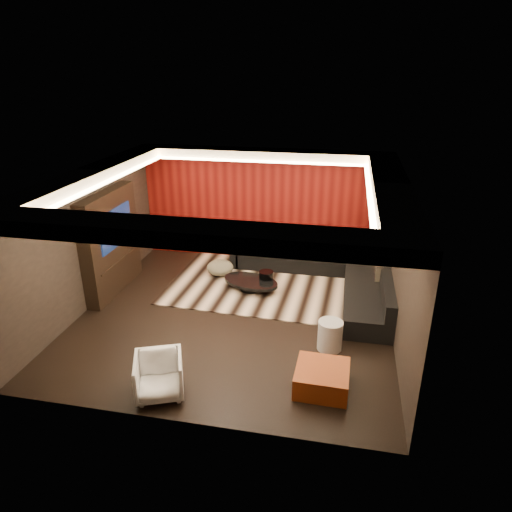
% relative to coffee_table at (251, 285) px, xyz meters
% --- Properties ---
extents(floor, '(6.00, 6.00, 0.02)m').
position_rel_coffee_table_xyz_m(floor, '(-0.07, -1.14, -0.14)').
color(floor, black).
rests_on(floor, ground).
extents(ceiling, '(6.00, 6.00, 0.02)m').
position_rel_coffee_table_xyz_m(ceiling, '(-0.07, -1.14, 2.68)').
color(ceiling, silver).
rests_on(ceiling, ground).
extents(wall_back, '(6.00, 0.02, 2.80)m').
position_rel_coffee_table_xyz_m(wall_back, '(-0.07, 1.87, 1.27)').
color(wall_back, black).
rests_on(wall_back, ground).
extents(wall_left, '(0.02, 6.00, 2.80)m').
position_rel_coffee_table_xyz_m(wall_left, '(-3.08, -1.14, 1.27)').
color(wall_left, black).
rests_on(wall_left, ground).
extents(wall_right, '(0.02, 6.00, 2.80)m').
position_rel_coffee_table_xyz_m(wall_right, '(2.94, -1.14, 1.27)').
color(wall_right, black).
rests_on(wall_right, ground).
extents(red_feature_wall, '(5.98, 0.05, 2.78)m').
position_rel_coffee_table_xyz_m(red_feature_wall, '(-0.07, 1.83, 1.27)').
color(red_feature_wall, '#6B0C0A').
rests_on(red_feature_wall, ground).
extents(soffit_back, '(6.00, 0.60, 0.22)m').
position_rel_coffee_table_xyz_m(soffit_back, '(-0.07, 1.56, 2.56)').
color(soffit_back, silver).
rests_on(soffit_back, ground).
extents(soffit_front, '(6.00, 0.60, 0.22)m').
position_rel_coffee_table_xyz_m(soffit_front, '(-0.07, -3.84, 2.56)').
color(soffit_front, silver).
rests_on(soffit_front, ground).
extents(soffit_left, '(0.60, 4.80, 0.22)m').
position_rel_coffee_table_xyz_m(soffit_left, '(-2.77, -1.14, 2.56)').
color(soffit_left, silver).
rests_on(soffit_left, ground).
extents(soffit_right, '(0.60, 4.80, 0.22)m').
position_rel_coffee_table_xyz_m(soffit_right, '(2.63, -1.14, 2.56)').
color(soffit_right, silver).
rests_on(soffit_right, ground).
extents(cove_back, '(4.80, 0.08, 0.04)m').
position_rel_coffee_table_xyz_m(cove_back, '(-0.07, 1.22, 2.47)').
color(cove_back, '#FFD899').
rests_on(cove_back, ground).
extents(cove_front, '(4.80, 0.08, 0.04)m').
position_rel_coffee_table_xyz_m(cove_front, '(-0.07, -3.50, 2.47)').
color(cove_front, '#FFD899').
rests_on(cove_front, ground).
extents(cove_left, '(0.08, 4.80, 0.04)m').
position_rel_coffee_table_xyz_m(cove_left, '(-2.43, -1.14, 2.47)').
color(cove_left, '#FFD899').
rests_on(cove_left, ground).
extents(cove_right, '(0.08, 4.80, 0.04)m').
position_rel_coffee_table_xyz_m(cove_right, '(2.29, -1.14, 2.47)').
color(cove_right, '#FFD899').
rests_on(cove_right, ground).
extents(tv_surround, '(0.30, 2.00, 2.20)m').
position_rel_coffee_table_xyz_m(tv_surround, '(-2.92, -0.54, 0.97)').
color(tv_surround, black).
rests_on(tv_surround, ground).
extents(tv_screen, '(0.04, 1.30, 0.80)m').
position_rel_coffee_table_xyz_m(tv_screen, '(-2.76, -0.54, 1.32)').
color(tv_screen, black).
rests_on(tv_screen, ground).
extents(tv_shelf, '(0.04, 1.60, 0.04)m').
position_rel_coffee_table_xyz_m(tv_shelf, '(-2.76, -0.54, 0.57)').
color(tv_shelf, black).
rests_on(tv_shelf, ground).
extents(rug, '(4.13, 3.18, 0.02)m').
position_rel_coffee_table_xyz_m(rug, '(0.16, 0.34, -0.12)').
color(rug, beige).
rests_on(rug, floor).
extents(coffee_table, '(1.61, 1.61, 0.21)m').
position_rel_coffee_table_xyz_m(coffee_table, '(0.00, 0.00, 0.00)').
color(coffee_table, black).
rests_on(coffee_table, rug).
extents(drum_stool, '(0.35, 0.35, 0.37)m').
position_rel_coffee_table_xyz_m(drum_stool, '(0.32, 0.17, 0.08)').
color(drum_stool, black).
rests_on(drum_stool, rug).
extents(striped_pouf, '(0.66, 0.66, 0.34)m').
position_rel_coffee_table_xyz_m(striped_pouf, '(-0.86, 0.61, 0.06)').
color(striped_pouf, beige).
rests_on(striped_pouf, rug).
extents(white_side_table, '(0.54, 0.54, 0.53)m').
position_rel_coffee_table_xyz_m(white_side_table, '(1.81, -1.94, 0.14)').
color(white_side_table, silver).
rests_on(white_side_table, floor).
extents(orange_ottoman, '(0.82, 0.82, 0.36)m').
position_rel_coffee_table_xyz_m(orange_ottoman, '(1.75, -3.04, 0.05)').
color(orange_ottoman, maroon).
rests_on(orange_ottoman, floor).
extents(armchair, '(0.90, 0.91, 0.65)m').
position_rel_coffee_table_xyz_m(armchair, '(-0.62, -3.64, 0.20)').
color(armchair, white).
rests_on(armchair, floor).
extents(sectional_sofa, '(3.65, 3.50, 0.75)m').
position_rel_coffee_table_xyz_m(sectional_sofa, '(1.66, 0.72, 0.14)').
color(sectional_sofa, black).
rests_on(sectional_sofa, floor).
extents(throw_pillows, '(3.27, 1.69, 0.50)m').
position_rel_coffee_table_xyz_m(throw_pillows, '(1.48, 1.16, 0.49)').
color(throw_pillows, tan).
rests_on(throw_pillows, sectional_sofa).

